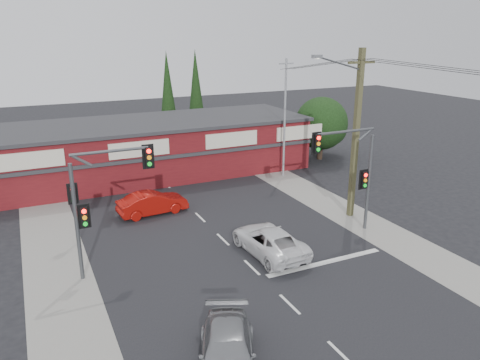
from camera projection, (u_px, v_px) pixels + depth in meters
name	position (u px, v px, depth m)	size (l,w,h in m)	color
ground	(248.00, 264.00, 22.86)	(120.00, 120.00, 0.00)	black
road_strip	(210.00, 227.00, 27.16)	(14.00, 70.00, 0.01)	black
verge_left	(54.00, 255.00, 23.70)	(3.00, 70.00, 0.02)	gray
verge_right	(331.00, 205.00, 30.62)	(3.00, 70.00, 0.02)	gray
stop_line	(325.00, 262.00, 22.98)	(6.50, 0.35, 0.01)	silver
white_suv	(269.00, 241.00, 23.79)	(2.29, 4.96, 1.38)	silver
silver_suv	(227.00, 353.00, 15.51)	(1.87, 4.60, 1.34)	gray
red_sedan	(152.00, 203.00, 28.95)	(1.49, 4.29, 1.41)	#970F09
lane_dashes	(223.00, 239.00, 25.52)	(0.12, 43.79, 0.01)	silver
shop_building	(141.00, 149.00, 36.43)	(27.30, 8.40, 4.22)	#531015
tree_cluster	(320.00, 126.00, 41.26)	(5.90, 5.10, 5.50)	#2D2116
conifer_near	(168.00, 92.00, 43.29)	(1.80, 1.80, 9.25)	#2D2116
conifer_far	(196.00, 88.00, 46.44)	(1.80, 1.80, 9.25)	#2D2116
traffic_mast_left	(99.00, 195.00, 20.77)	(3.77, 0.27, 5.97)	#47494C
traffic_mast_right	(354.00, 165.00, 25.32)	(3.96, 0.27, 5.97)	#47494C
pedestal_signal	(74.00, 201.00, 24.37)	(0.55, 0.27, 3.38)	#47494C
utility_pole	(355.00, 130.00, 27.20)	(4.38, 0.59, 10.00)	brown
steel_pole	(285.00, 116.00, 35.43)	(1.20, 0.16, 9.00)	gray
power_lines	(438.00, 73.00, 21.43)	(2.01, 29.00, 1.22)	black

